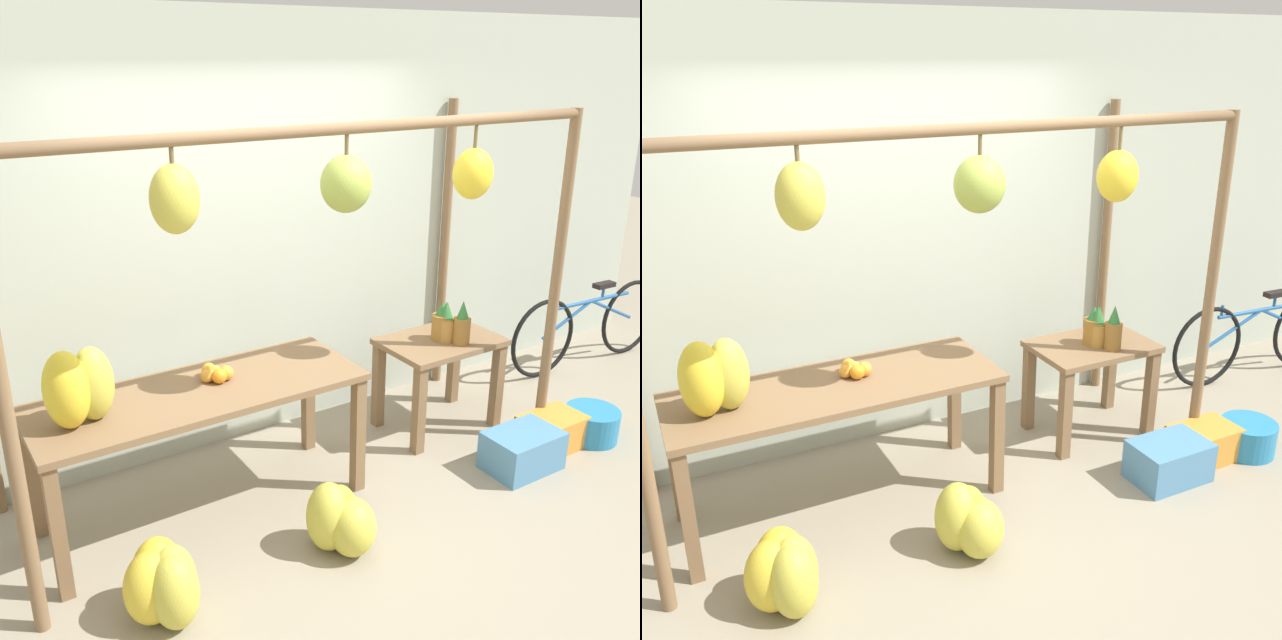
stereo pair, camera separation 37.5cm
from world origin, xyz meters
TOP-DOWN VIEW (x-y plane):
  - ground_plane at (0.00, 0.00)m, footprint 20.00×20.00m
  - shop_wall_back at (0.00, 1.43)m, footprint 8.00×0.08m
  - stall_awning at (0.01, 0.50)m, footprint 3.43×1.23m
  - display_table_main at (-0.65, 0.71)m, footprint 1.86×0.68m
  - display_table_side at (1.17, 0.77)m, footprint 0.81×0.55m
  - banana_pile_on_table at (-1.30, 0.66)m, footprint 0.38×0.29m
  - orange_pile at (-0.53, 0.77)m, footprint 0.18×0.20m
  - pineapple_cluster at (1.19, 0.72)m, footprint 0.19×0.26m
  - banana_pile_ground_left at (-1.16, 0.02)m, footprint 0.45×0.42m
  - banana_pile_ground_right at (-0.17, -0.00)m, footprint 0.45×0.48m
  - fruit_crate_white at (1.26, 0.03)m, footprint 0.48×0.33m
  - blue_bucket at (1.96, 0.04)m, footprint 0.37×0.37m
  - parked_bicycle at (2.97, 0.91)m, footprint 1.72×0.13m
  - fruit_crate_purple at (1.63, 0.11)m, footprint 0.43×0.29m

SIDE VIEW (x-z plane):
  - ground_plane at x=0.00m, z-range 0.00..0.00m
  - blue_bucket at x=1.96m, z-range 0.00..0.22m
  - fruit_crate_purple at x=1.63m, z-range 0.00..0.23m
  - fruit_crate_white at x=1.26m, z-range 0.00..0.26m
  - banana_pile_ground_right at x=-0.17m, z-range -0.02..0.38m
  - banana_pile_ground_left at x=-1.16m, z-range 0.00..0.39m
  - parked_bicycle at x=2.97m, z-range 0.00..0.71m
  - display_table_side at x=1.17m, z-range 0.18..0.85m
  - display_table_main at x=-0.65m, z-range 0.29..1.08m
  - pineapple_cluster at x=1.19m, z-range 0.64..0.95m
  - orange_pile at x=-0.53m, z-range 0.79..0.88m
  - banana_pile_on_table at x=-1.30m, z-range 0.79..1.20m
  - shop_wall_back at x=0.00m, z-range 0.00..2.80m
  - stall_awning at x=0.01m, z-range 0.50..2.72m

